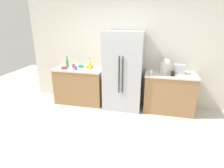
{
  "coord_description": "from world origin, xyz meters",
  "views": [
    {
      "loc": [
        0.74,
        -2.62,
        2.07
      ],
      "look_at": [
        0.02,
        0.47,
        0.96
      ],
      "focal_mm": 29.7,
      "sensor_mm": 36.0,
      "label": 1
    }
  ],
  "objects_px": {
    "cup_c": "(74,66)",
    "bowl_a": "(64,68)",
    "cup_b": "(151,73)",
    "cup_d": "(173,74)",
    "toaster": "(179,69)",
    "bottle_a": "(90,65)",
    "bottle_b": "(67,63)",
    "bowl_b": "(81,66)",
    "rice_cooker": "(166,66)",
    "cup_a": "(76,68)",
    "bowl_c": "(90,67)",
    "refrigerator": "(123,71)"
  },
  "relations": [
    {
      "from": "bottle_a",
      "to": "cup_b",
      "type": "height_order",
      "value": "bottle_a"
    },
    {
      "from": "toaster",
      "to": "cup_d",
      "type": "relative_size",
      "value": 2.11
    },
    {
      "from": "cup_c",
      "to": "bowl_a",
      "type": "height_order",
      "value": "cup_c"
    },
    {
      "from": "refrigerator",
      "to": "toaster",
      "type": "xyz_separation_m",
      "value": [
        1.25,
        0.11,
        0.1
      ]
    },
    {
      "from": "rice_cooker",
      "to": "cup_d",
      "type": "distance_m",
      "value": 0.26
    },
    {
      "from": "cup_b",
      "to": "bottle_a",
      "type": "bearing_deg",
      "value": 175.95
    },
    {
      "from": "toaster",
      "to": "bottle_b",
      "type": "distance_m",
      "value": 2.71
    },
    {
      "from": "rice_cooker",
      "to": "bottle_a",
      "type": "height_order",
      "value": "rice_cooker"
    },
    {
      "from": "toaster",
      "to": "bottle_a",
      "type": "relative_size",
      "value": 0.79
    },
    {
      "from": "bowl_a",
      "to": "bowl_b",
      "type": "relative_size",
      "value": 0.95
    },
    {
      "from": "cup_d",
      "to": "bowl_a",
      "type": "distance_m",
      "value": 2.57
    },
    {
      "from": "rice_cooker",
      "to": "cup_b",
      "type": "xyz_separation_m",
      "value": [
        -0.31,
        -0.19,
        -0.11
      ]
    },
    {
      "from": "cup_b",
      "to": "cup_d",
      "type": "bearing_deg",
      "value": -0.12
    },
    {
      "from": "cup_a",
      "to": "bowl_b",
      "type": "distance_m",
      "value": 0.3
    },
    {
      "from": "refrigerator",
      "to": "cup_a",
      "type": "xyz_separation_m",
      "value": [
        -1.15,
        -0.13,
        0.04
      ]
    },
    {
      "from": "cup_a",
      "to": "cup_b",
      "type": "bearing_deg",
      "value": -0.09
    },
    {
      "from": "cup_b",
      "to": "cup_c",
      "type": "distance_m",
      "value": 1.93
    },
    {
      "from": "bottle_b",
      "to": "bowl_c",
      "type": "relative_size",
      "value": 1.58
    },
    {
      "from": "cup_b",
      "to": "bowl_b",
      "type": "relative_size",
      "value": 0.66
    },
    {
      "from": "toaster",
      "to": "bowl_c",
      "type": "bearing_deg",
      "value": 179.19
    },
    {
      "from": "toaster",
      "to": "bottle_a",
      "type": "height_order",
      "value": "bottle_a"
    },
    {
      "from": "cup_b",
      "to": "cup_c",
      "type": "height_order",
      "value": "same"
    },
    {
      "from": "bowl_b",
      "to": "cup_b",
      "type": "bearing_deg",
      "value": -9.58
    },
    {
      "from": "bottle_a",
      "to": "cup_d",
      "type": "height_order",
      "value": "bottle_a"
    },
    {
      "from": "bottle_a",
      "to": "bowl_b",
      "type": "xyz_separation_m",
      "value": [
        -0.32,
        0.2,
        -0.08
      ]
    },
    {
      "from": "cup_c",
      "to": "bowl_a",
      "type": "xyz_separation_m",
      "value": [
        -0.2,
        -0.13,
        -0.02
      ]
    },
    {
      "from": "bowl_c",
      "to": "cup_c",
      "type": "bearing_deg",
      "value": -165.46
    },
    {
      "from": "bottle_a",
      "to": "bottle_b",
      "type": "bearing_deg",
      "value": 171.33
    },
    {
      "from": "cup_c",
      "to": "cup_d",
      "type": "xyz_separation_m",
      "value": [
        2.37,
        -0.17,
        0.0
      ]
    },
    {
      "from": "cup_d",
      "to": "toaster",
      "type": "bearing_deg",
      "value": 58.27
    },
    {
      "from": "toaster",
      "to": "cup_a",
      "type": "xyz_separation_m",
      "value": [
        -2.4,
        -0.24,
        -0.06
      ]
    },
    {
      "from": "refrigerator",
      "to": "toaster",
      "type": "distance_m",
      "value": 1.26
    },
    {
      "from": "rice_cooker",
      "to": "bowl_c",
      "type": "bearing_deg",
      "value": 177.38
    },
    {
      "from": "rice_cooker",
      "to": "bottle_a",
      "type": "distance_m",
      "value": 1.77
    },
    {
      "from": "toaster",
      "to": "bowl_a",
      "type": "distance_m",
      "value": 2.73
    },
    {
      "from": "bottle_b",
      "to": "bowl_a",
      "type": "distance_m",
      "value": 0.19
    },
    {
      "from": "cup_c",
      "to": "rice_cooker",
      "type": "bearing_deg",
      "value": 0.44
    },
    {
      "from": "cup_c",
      "to": "bowl_b",
      "type": "xyz_separation_m",
      "value": [
        0.14,
        0.13,
        -0.03
      ]
    },
    {
      "from": "cup_a",
      "to": "cup_c",
      "type": "distance_m",
      "value": 0.21
    },
    {
      "from": "bottle_b",
      "to": "cup_b",
      "type": "height_order",
      "value": "bottle_b"
    },
    {
      "from": "bottle_b",
      "to": "cup_a",
      "type": "xyz_separation_m",
      "value": [
        0.31,
        -0.2,
        -0.07
      ]
    },
    {
      "from": "cup_b",
      "to": "bowl_c",
      "type": "bearing_deg",
      "value": 169.94
    },
    {
      "from": "rice_cooker",
      "to": "bowl_a",
      "type": "relative_size",
      "value": 2.37
    },
    {
      "from": "cup_a",
      "to": "cup_b",
      "type": "height_order",
      "value": "cup_b"
    },
    {
      "from": "bottle_b",
      "to": "cup_c",
      "type": "xyz_separation_m",
      "value": [
        0.18,
        -0.03,
        -0.06
      ]
    },
    {
      "from": "cup_a",
      "to": "cup_d",
      "type": "relative_size",
      "value": 0.86
    },
    {
      "from": "bottle_b",
      "to": "bowl_b",
      "type": "height_order",
      "value": "bottle_b"
    },
    {
      "from": "rice_cooker",
      "to": "bottle_a",
      "type": "xyz_separation_m",
      "value": [
        -1.77,
        -0.08,
        -0.05
      ]
    },
    {
      "from": "rice_cooker",
      "to": "bowl_c",
      "type": "distance_m",
      "value": 1.85
    },
    {
      "from": "bottle_a",
      "to": "bowl_c",
      "type": "relative_size",
      "value": 1.6
    }
  ]
}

